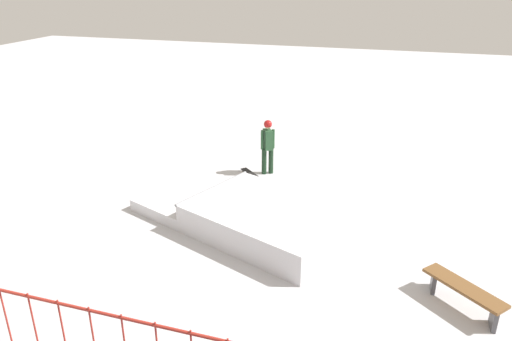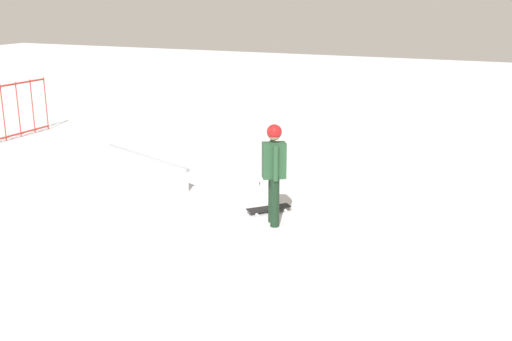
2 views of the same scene
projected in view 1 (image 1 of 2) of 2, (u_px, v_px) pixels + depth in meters
name	position (u px, v px, depth m)	size (l,w,h in m)	color
ground_plane	(276.00, 229.00, 11.95)	(60.00, 60.00, 0.00)	silver
skate_ramp	(253.00, 216.00, 11.87)	(5.98, 4.42, 0.74)	silver
skater	(268.00, 143.00, 14.79)	(0.39, 0.44, 1.73)	black
skateboard	(249.00, 173.00, 15.02)	(0.72, 0.70, 0.09)	black
park_bench	(463.00, 292.00, 9.03)	(1.47, 1.35, 0.48)	brown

